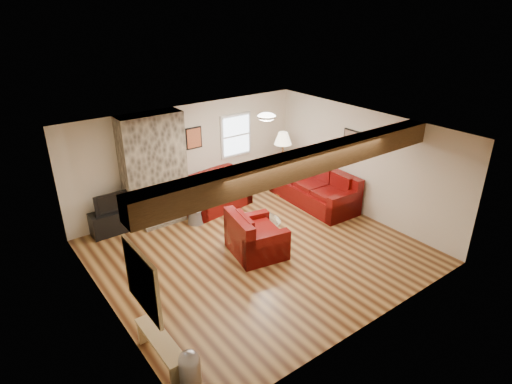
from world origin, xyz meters
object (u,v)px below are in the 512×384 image
television (112,201)px  loveseat (216,191)px  sofa_three (313,186)px  armchair_red (256,233)px  tv_cabinet (115,221)px  coffee_table (259,231)px  floor_lamp (283,142)px

television → loveseat: bearing=-7.1°
sofa_three → armchair_red: (-2.52, -1.00, -0.01)m
tv_cabinet → television: size_ratio=1.29×
sofa_three → tv_cabinet: 4.76m
coffee_table → floor_lamp: (1.87, 1.47, 1.22)m
sofa_three → armchair_red: 2.71m
loveseat → television: bearing=164.9°
coffee_table → television: size_ratio=1.18×
loveseat → floor_lamp: size_ratio=0.94×
sofa_three → armchair_red: bearing=-65.8°
armchair_red → floor_lamp: size_ratio=0.64×
tv_cabinet → floor_lamp: floor_lamp is taller
floor_lamp → coffee_table: bearing=-141.7°
floor_lamp → sofa_three: bearing=-68.4°
sofa_three → tv_cabinet: sofa_three is taller
sofa_three → floor_lamp: 1.34m
loveseat → coffee_table: 1.90m
sofa_three → television: (-4.50, 1.54, 0.28)m
armchair_red → coffee_table: bearing=-31.4°
tv_cabinet → loveseat: bearing=-7.1°
coffee_table → tv_cabinet: (-2.30, 2.18, 0.03)m
tv_cabinet → sofa_three: bearing=-18.9°
sofa_three → coffee_table: bearing=-71.1°
coffee_table → armchair_red: bearing=-132.3°
coffee_table → television: television is taller
coffee_table → tv_cabinet: size_ratio=0.91×
armchair_red → television: size_ratio=1.38×
armchair_red → coffee_table: armchair_red is taller
loveseat → television: size_ratio=2.03×
armchair_red → tv_cabinet: size_ratio=1.07×
armchair_red → tv_cabinet: bearing=48.9°
coffee_table → television: bearing=136.6°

